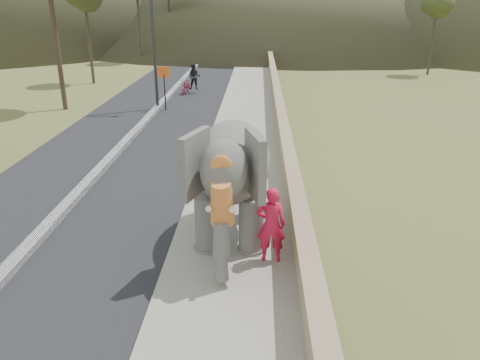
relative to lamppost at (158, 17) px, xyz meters
name	(u,v)px	position (x,y,z in m)	size (l,w,h in m)	color
ground	(232,242)	(4.69, -15.04, -4.87)	(160.00, 160.00, 0.00)	olive
road	(136,133)	(-0.31, -5.04, -4.86)	(7.00, 120.00, 0.03)	black
median	(136,131)	(-0.31, -5.04, -4.76)	(0.35, 120.00, 0.22)	black
walkway	(244,133)	(4.69, -5.04, -4.80)	(3.00, 120.00, 0.15)	#9E9687
parapet	(281,124)	(6.34, -5.04, -4.32)	(0.30, 120.00, 1.10)	tan
lamppost	(158,17)	(0.00, 0.00, 0.00)	(1.76, 0.36, 8.00)	#292A2E
signboard	(164,81)	(0.19, -0.27, -3.23)	(0.60, 0.08, 2.40)	#2D2D33
distant_car	(418,55)	(20.53, 21.00, -4.15)	(1.70, 4.23, 1.44)	#AAA9AF
elephant_and_man	(233,177)	(4.71, -14.76, -3.20)	(2.42, 4.30, 3.06)	slate
motorcyclist	(190,82)	(0.86, 4.62, -4.13)	(1.36, 1.89, 1.92)	maroon
trees	(230,21)	(3.09, 11.92, -0.70)	(47.90, 43.68, 9.42)	#473828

